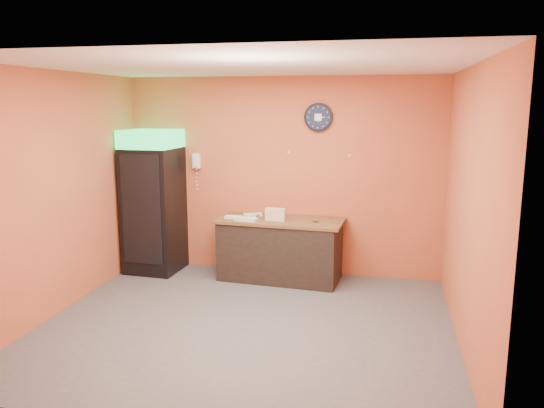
# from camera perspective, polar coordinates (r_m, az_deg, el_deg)

# --- Properties ---
(floor) EXTENTS (4.50, 4.50, 0.00)m
(floor) POSITION_cam_1_polar(r_m,az_deg,el_deg) (6.05, -2.76, -12.85)
(floor) COLOR #47474C
(floor) RESTS_ON ground
(back_wall) EXTENTS (4.50, 0.02, 2.80)m
(back_wall) POSITION_cam_1_polar(r_m,az_deg,el_deg) (7.57, 1.06, 2.98)
(back_wall) COLOR #C65F38
(back_wall) RESTS_ON floor
(left_wall) EXTENTS (0.02, 4.00, 2.80)m
(left_wall) POSITION_cam_1_polar(r_m,az_deg,el_deg) (6.59, -22.15, 1.02)
(left_wall) COLOR #C65F38
(left_wall) RESTS_ON floor
(right_wall) EXTENTS (0.02, 4.00, 2.80)m
(right_wall) POSITION_cam_1_polar(r_m,az_deg,el_deg) (5.51, 20.34, -0.62)
(right_wall) COLOR #C65F38
(right_wall) RESTS_ON floor
(ceiling) EXTENTS (4.50, 4.00, 0.02)m
(ceiling) POSITION_cam_1_polar(r_m,az_deg,el_deg) (5.56, -3.03, 14.63)
(ceiling) COLOR white
(ceiling) RESTS_ON back_wall
(beverage_cooler) EXTENTS (0.76, 0.77, 2.06)m
(beverage_cooler) POSITION_cam_1_polar(r_m,az_deg,el_deg) (7.82, -12.72, 0.05)
(beverage_cooler) COLOR black
(beverage_cooler) RESTS_ON floor
(prep_counter) EXTENTS (1.68, 0.85, 0.82)m
(prep_counter) POSITION_cam_1_polar(r_m,az_deg,el_deg) (7.41, 0.88, -5.03)
(prep_counter) COLOR black
(prep_counter) RESTS_ON floor
(wall_clock) EXTENTS (0.39, 0.06, 0.39)m
(wall_clock) POSITION_cam_1_polar(r_m,az_deg,el_deg) (7.39, 5.01, 9.28)
(wall_clock) COLOR black
(wall_clock) RESTS_ON back_wall
(wall_phone) EXTENTS (0.12, 0.10, 0.21)m
(wall_phone) POSITION_cam_1_polar(r_m,az_deg,el_deg) (7.83, -8.14, 4.61)
(wall_phone) COLOR white
(wall_phone) RESTS_ON back_wall
(butcher_paper) EXTENTS (1.78, 0.87, 0.04)m
(butcher_paper) POSITION_cam_1_polar(r_m,az_deg,el_deg) (7.30, 0.88, -1.79)
(butcher_paper) COLOR brown
(butcher_paper) RESTS_ON prep_counter
(sub_roll_stack) EXTENTS (0.27, 0.10, 0.17)m
(sub_roll_stack) POSITION_cam_1_polar(r_m,az_deg,el_deg) (7.19, 0.36, -1.14)
(sub_roll_stack) COLOR beige
(sub_roll_stack) RESTS_ON butcher_paper
(wrapped_sandwich_left) EXTENTS (0.25, 0.10, 0.04)m
(wrapped_sandwich_left) POSITION_cam_1_polar(r_m,az_deg,el_deg) (7.36, -4.13, -1.43)
(wrapped_sandwich_left) COLOR silver
(wrapped_sandwich_left) RESTS_ON butcher_paper
(wrapped_sandwich_mid) EXTENTS (0.33, 0.18, 0.04)m
(wrapped_sandwich_mid) POSITION_cam_1_polar(r_m,az_deg,el_deg) (7.20, -2.83, -1.65)
(wrapped_sandwich_mid) COLOR silver
(wrapped_sandwich_mid) RESTS_ON butcher_paper
(wrapped_sandwich_right) EXTENTS (0.28, 0.19, 0.04)m
(wrapped_sandwich_right) POSITION_cam_1_polar(r_m,az_deg,el_deg) (7.50, -2.10, -1.16)
(wrapped_sandwich_right) COLOR silver
(wrapped_sandwich_right) RESTS_ON butcher_paper
(kitchen_tool) EXTENTS (0.05, 0.05, 0.05)m
(kitchen_tool) POSITION_cam_1_polar(r_m,az_deg,el_deg) (7.34, -1.54, -1.36)
(kitchen_tool) COLOR silver
(kitchen_tool) RESTS_ON butcher_paper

